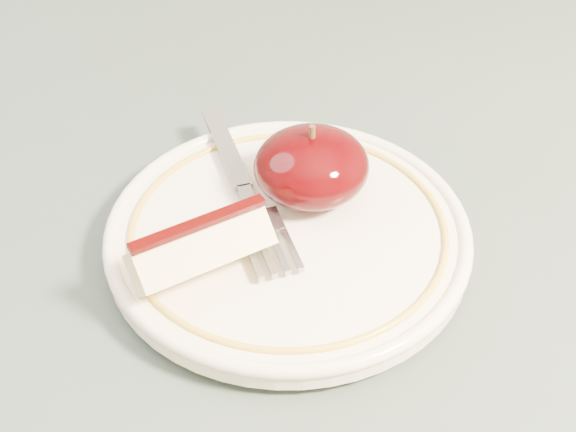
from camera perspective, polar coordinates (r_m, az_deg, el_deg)
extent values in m
cylinder|color=brown|center=(1.12, 16.86, -1.89)|extent=(0.05, 0.05, 0.71)
cube|color=#3C4943|center=(0.47, 1.63, -8.60)|extent=(0.90, 0.90, 0.04)
cylinder|color=beige|center=(0.49, 0.00, -2.18)|extent=(0.12, 0.12, 0.01)
cylinder|color=beige|center=(0.49, 0.00, -1.41)|extent=(0.22, 0.22, 0.01)
torus|color=beige|center=(0.48, 0.00, -0.98)|extent=(0.22, 0.22, 0.01)
torus|color=gold|center=(0.48, 0.00, -0.85)|extent=(0.19, 0.19, 0.00)
ellipsoid|color=black|center=(0.49, 1.68, 3.54)|extent=(0.07, 0.07, 0.04)
cylinder|color=#472D19|center=(0.48, 1.73, 5.88)|extent=(0.00, 0.00, 0.01)
cube|color=beige|center=(0.45, -6.21, -2.37)|extent=(0.09, 0.06, 0.03)
cube|color=#2D0201|center=(0.43, -6.40, -0.55)|extent=(0.08, 0.03, 0.00)
cube|color=gray|center=(0.54, -4.42, 4.85)|extent=(0.02, 0.09, 0.00)
cube|color=gray|center=(0.49, -2.81, 1.19)|extent=(0.01, 0.03, 0.00)
cube|color=gray|center=(0.48, -2.06, -0.53)|extent=(0.03, 0.02, 0.00)
cube|color=gray|center=(0.46, 0.27, -2.36)|extent=(0.01, 0.04, 0.00)
cube|color=gray|center=(0.46, -0.65, -2.57)|extent=(0.01, 0.04, 0.00)
cube|color=gray|center=(0.46, -1.58, -2.78)|extent=(0.01, 0.04, 0.00)
cube|color=gray|center=(0.46, -2.52, -2.98)|extent=(0.01, 0.04, 0.00)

